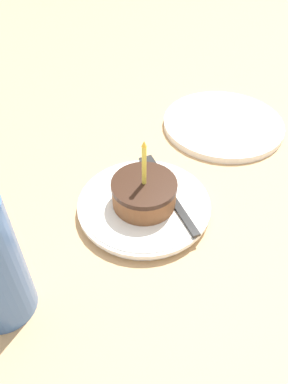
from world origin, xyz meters
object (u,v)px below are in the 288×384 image
(side_plate, at_px, (223,124))
(cake_slice, at_px, (144,193))
(plate, at_px, (144,205))
(fork, at_px, (165,187))

(side_plate, bearing_deg, cake_slice, 16.75)
(plate, xyz_separation_m, cake_slice, (0.00, 0.00, 0.03))
(plate, xyz_separation_m, fork, (-0.05, -0.00, 0.01))
(plate, bearing_deg, cake_slice, 55.72)
(cake_slice, xyz_separation_m, side_plate, (-0.28, -0.08, -0.03))
(plate, distance_m, fork, 0.05)
(cake_slice, bearing_deg, side_plate, -163.25)
(cake_slice, height_order, side_plate, cake_slice)
(cake_slice, bearing_deg, plate, -124.28)
(fork, distance_m, side_plate, 0.24)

